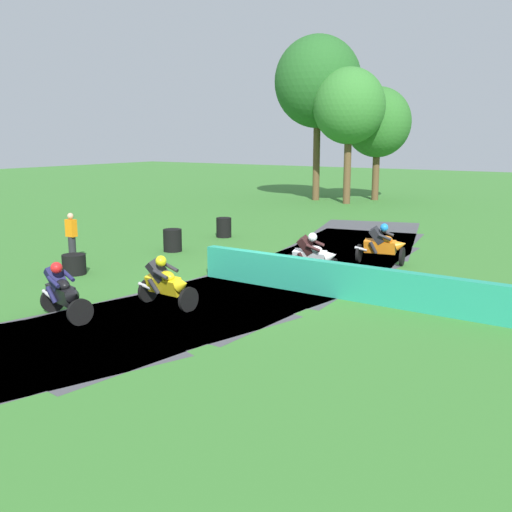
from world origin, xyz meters
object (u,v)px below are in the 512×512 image
object	(u,v)px
motorcycle_trailing_white	(312,255)
tire_stack_mid_b	(173,240)
motorcycle_fourth_orange	(382,245)
motorcycle_chase_yellow	(166,282)
motorcycle_lead_black	(63,292)
tire_stack_mid_a	(74,264)
track_marshal	(72,238)
tire_stack_far	(224,227)

from	to	relation	value
motorcycle_trailing_white	tire_stack_mid_b	size ratio (longest dim) A/B	2.10
motorcycle_fourth_orange	motorcycle_chase_yellow	bearing A→B (deg)	-107.66
motorcycle_lead_black	motorcycle_fourth_orange	xyz separation A→B (m)	(3.71, 9.59, 0.00)
motorcycle_lead_black	motorcycle_fourth_orange	world-z (taller)	motorcycle_fourth_orange
tire_stack_mid_a	motorcycle_lead_black	bearing A→B (deg)	-42.94
motorcycle_trailing_white	motorcycle_lead_black	bearing A→B (deg)	-111.32
track_marshal	motorcycle_trailing_white	bearing A→B (deg)	18.22
tire_stack_mid_a	tire_stack_mid_b	size ratio (longest dim) A/B	0.88
tire_stack_mid_b	track_marshal	size ratio (longest dim) A/B	0.49
tire_stack_far	track_marshal	xyz separation A→B (m)	(-1.13, -6.80, 0.42)
motorcycle_trailing_white	tire_stack_far	bearing A→B (deg)	145.90
motorcycle_lead_black	motorcycle_trailing_white	xyz separation A→B (m)	(2.66, 6.82, -0.01)
motorcycle_chase_yellow	tire_stack_mid_a	xyz separation A→B (m)	(-4.74, 1.23, -0.33)
tire_stack_far	motorcycle_trailing_white	bearing A→B (deg)	-34.10
motorcycle_fourth_orange	tire_stack_mid_b	distance (m)	7.41
motorcycle_chase_yellow	motorcycle_lead_black	bearing A→B (deg)	-123.08
tire_stack_far	track_marshal	world-z (taller)	track_marshal
motorcycle_trailing_white	tire_stack_far	size ratio (longest dim) A/B	2.10
tire_stack_far	track_marshal	size ratio (longest dim) A/B	0.49
motorcycle_lead_black	track_marshal	xyz separation A→B (m)	(-4.86, 4.34, 0.17)
tire_stack_mid_b	track_marshal	xyz separation A→B (m)	(-1.43, -3.29, 0.42)
tire_stack_far	track_marshal	bearing A→B (deg)	-99.42
tire_stack_mid_a	track_marshal	distance (m)	1.88
motorcycle_trailing_white	motorcycle_fourth_orange	xyz separation A→B (m)	(1.05, 2.77, 0.01)
motorcycle_lead_black	motorcycle_trailing_white	bearing A→B (deg)	68.68
motorcycle_lead_black	tire_stack_mid_a	xyz separation A→B (m)	(-3.45, 3.21, -0.35)
tire_stack_mid_b	tire_stack_far	size ratio (longest dim) A/B	1.00
motorcycle_fourth_orange	tire_stack_far	bearing A→B (deg)	168.21
motorcycle_lead_black	tire_stack_far	bearing A→B (deg)	108.50
motorcycle_fourth_orange	track_marshal	xyz separation A→B (m)	(-8.57, -5.25, 0.17)
motorcycle_trailing_white	tire_stack_far	xyz separation A→B (m)	(-6.39, 4.33, -0.24)
motorcycle_trailing_white	motorcycle_fourth_orange	size ratio (longest dim) A/B	0.99
motorcycle_trailing_white	track_marshal	distance (m)	7.92
motorcycle_lead_black	tire_stack_mid_b	size ratio (longest dim) A/B	2.12
motorcycle_chase_yellow	tire_stack_far	bearing A→B (deg)	118.70
motorcycle_chase_yellow	track_marshal	world-z (taller)	track_marshal
motorcycle_trailing_white	tire_stack_mid_b	bearing A→B (deg)	172.36
motorcycle_trailing_white	motorcycle_fourth_orange	world-z (taller)	motorcycle_fourth_orange
motorcycle_chase_yellow	track_marshal	distance (m)	6.59
tire_stack_mid_b	motorcycle_trailing_white	bearing A→B (deg)	-7.64
motorcycle_fourth_orange	motorcycle_lead_black	bearing A→B (deg)	-111.16
motorcycle_trailing_white	track_marshal	xyz separation A→B (m)	(-7.52, -2.47, 0.18)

